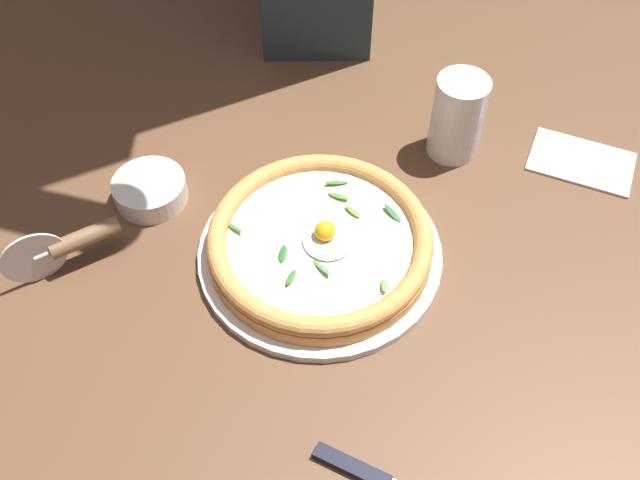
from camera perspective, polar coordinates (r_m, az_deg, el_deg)
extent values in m
cube|color=brown|center=(0.90, 2.44, -0.62)|extent=(2.40, 2.40, 0.03)
cylinder|color=white|center=(0.87, 0.00, -1.06)|extent=(0.30, 0.30, 0.01)
cylinder|color=#D98F48|center=(0.86, 0.00, -0.44)|extent=(0.28, 0.28, 0.02)
torus|color=tan|center=(0.85, 0.00, 0.19)|extent=(0.28, 0.28, 0.02)
cylinder|color=#EBE3C7|center=(0.85, 0.00, 0.03)|extent=(0.23, 0.23, 0.00)
ellipsoid|color=white|center=(0.84, 0.69, 0.07)|extent=(0.07, 0.06, 0.01)
sphere|color=yellow|center=(0.84, 0.41, 0.74)|extent=(0.03, 0.03, 0.03)
ellipsoid|color=#2E6D2B|center=(0.83, -3.07, -1.16)|extent=(0.02, 0.01, 0.01)
ellipsoid|color=#3D7230|center=(0.86, -7.12, 1.04)|extent=(0.02, 0.03, 0.01)
ellipsoid|color=#326D37|center=(0.87, 5.98, 2.20)|extent=(0.03, 0.03, 0.01)
ellipsoid|color=#3D702D|center=(0.81, -2.39, -3.07)|extent=(0.03, 0.01, 0.01)
ellipsoid|color=#4E9339|center=(0.89, 1.51, 3.63)|extent=(0.02, 0.03, 0.01)
ellipsoid|color=#61924B|center=(0.81, 5.28, -3.75)|extent=(0.02, 0.01, 0.01)
ellipsoid|color=#578C4B|center=(0.82, 0.13, -2.27)|extent=(0.03, 0.03, 0.01)
ellipsoid|color=#5C9237|center=(0.87, 2.52, 2.37)|extent=(0.02, 0.02, 0.01)
ellipsoid|color=#3C7828|center=(0.90, 1.36, 4.72)|extent=(0.02, 0.03, 0.01)
cylinder|color=white|center=(0.95, -13.76, 4.00)|extent=(0.10, 0.10, 0.03)
cylinder|color=silver|center=(0.89, -22.42, -1.41)|extent=(0.05, 0.06, 0.08)
cylinder|color=silver|center=(0.89, -21.83, -1.15)|extent=(0.02, 0.02, 0.01)
cylinder|color=brown|center=(0.89, -18.72, 0.21)|extent=(0.07, 0.08, 0.02)
cube|color=black|center=(0.74, 2.64, -18.09)|extent=(0.04, 0.08, 0.01)
cylinder|color=silver|center=(0.98, 11.20, 9.86)|extent=(0.07, 0.07, 0.12)
cylinder|color=#DCCA7A|center=(1.00, 10.85, 8.17)|extent=(0.07, 0.07, 0.04)
cube|color=white|center=(1.04, 20.67, 6.11)|extent=(0.12, 0.16, 0.01)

